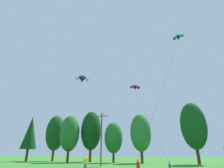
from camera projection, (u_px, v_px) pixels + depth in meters
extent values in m
cylinder|color=#472D19|center=(27.00, 155.00, 47.54)|extent=(0.60, 0.60, 3.06)
cone|color=#0F3D14|center=(30.00, 132.00, 49.67)|extent=(4.19, 4.19, 8.71)
cylinder|color=#472D19|center=(53.00, 155.00, 47.68)|extent=(0.60, 0.60, 3.03)
ellipsoid|color=#144719|center=(55.00, 133.00, 49.79)|extent=(5.06, 5.06, 9.49)
cylinder|color=#472D19|center=(68.00, 156.00, 42.07)|extent=(0.57, 0.57, 2.75)
ellipsoid|color=#236628|center=(70.00, 133.00, 43.98)|extent=(4.76, 4.76, 8.61)
cylinder|color=#472D19|center=(90.00, 155.00, 43.89)|extent=(0.61, 0.61, 3.11)
ellipsoid|color=#0F3D14|center=(91.00, 130.00, 46.05)|extent=(5.15, 5.15, 9.73)
cylinder|color=#472D19|center=(114.00, 157.00, 40.43)|extent=(0.53, 0.53, 2.26)
ellipsoid|color=#236628|center=(113.00, 138.00, 42.00)|extent=(4.23, 4.23, 7.08)
cylinder|color=#472D19|center=(142.00, 157.00, 38.59)|extent=(0.57, 0.57, 2.66)
ellipsoid|color=#2D7033|center=(141.00, 132.00, 40.45)|extent=(4.67, 4.67, 8.34)
cylinder|color=#472D19|center=(198.00, 156.00, 34.48)|extent=(0.60, 0.60, 3.04)
ellipsoid|color=#144719|center=(193.00, 125.00, 36.59)|extent=(5.07, 5.07, 9.52)
cylinder|color=brown|center=(101.00, 138.00, 31.67)|extent=(0.26, 0.26, 9.08)
cube|color=brown|center=(102.00, 116.00, 33.10)|extent=(2.20, 0.14, 0.14)
cylinder|color=#4C4C51|center=(84.00, 168.00, 21.22)|extent=(0.18, 0.18, 0.84)
cylinder|color=#4C4C51|center=(86.00, 168.00, 21.35)|extent=(0.18, 0.18, 0.84)
cube|color=yellow|center=(85.00, 161.00, 21.54)|extent=(0.40, 0.45, 0.60)
sphere|color=tan|center=(86.00, 157.00, 21.70)|extent=(0.22, 0.22, 0.22)
cylinder|color=yellow|center=(84.00, 160.00, 21.45)|extent=(0.50, 0.33, 0.35)
cylinder|color=yellow|center=(87.00, 160.00, 21.75)|extent=(0.50, 0.33, 0.35)
cube|color=red|center=(138.00, 166.00, 13.73)|extent=(0.27, 0.40, 0.60)
sphere|color=tan|center=(138.00, 160.00, 13.89)|extent=(0.22, 0.22, 0.22)
cylinder|color=red|center=(138.00, 166.00, 13.52)|extent=(0.20, 0.10, 0.57)
cylinder|color=red|center=(139.00, 165.00, 13.95)|extent=(0.20, 0.10, 0.57)
cylinder|color=navy|center=(170.00, 168.00, 21.56)|extent=(0.17, 0.17, 0.84)
cylinder|color=navy|center=(169.00, 167.00, 21.75)|extent=(0.17, 0.17, 0.84)
cube|color=white|center=(169.00, 161.00, 21.92)|extent=(0.37, 0.44, 0.60)
sphere|color=tan|center=(169.00, 157.00, 22.08)|extent=(0.22, 0.22, 0.22)
cylinder|color=white|center=(170.00, 160.00, 21.75)|extent=(0.52, 0.29, 0.35)
cylinder|color=white|center=(168.00, 160.00, 22.20)|extent=(0.52, 0.29, 0.35)
ellipsoid|color=purple|center=(82.00, 78.00, 39.63)|extent=(2.20, 2.12, 0.96)
ellipsoid|color=silver|center=(87.00, 79.00, 39.83)|extent=(1.36, 1.40, 1.09)
ellipsoid|color=silver|center=(77.00, 78.00, 39.21)|extent=(1.31, 1.40, 1.09)
cone|color=black|center=(82.00, 81.00, 39.50)|extent=(1.37, 1.37, 0.84)
cylinder|color=black|center=(83.00, 109.00, 30.65)|extent=(7.10, 11.16, 15.06)
ellipsoid|color=teal|center=(178.00, 36.00, 32.81)|extent=(1.38, 1.18, 0.71)
ellipsoid|color=#0F666B|center=(182.00, 36.00, 32.29)|extent=(0.70, 0.85, 0.78)
ellipsoid|color=#0F666B|center=(174.00, 39.00, 33.19)|extent=(0.82, 0.81, 0.78)
cone|color=black|center=(179.00, 38.00, 32.70)|extent=(0.86, 0.86, 0.56)
cylinder|color=black|center=(166.00, 77.00, 23.19)|extent=(6.01, 14.97, 20.27)
ellipsoid|color=#D12893|center=(135.00, 86.00, 39.73)|extent=(1.56, 1.43, 0.82)
ellipsoid|color=#66144C|center=(138.00, 88.00, 39.81)|extent=(0.95, 0.93, 0.89)
ellipsoid|color=#66144C|center=(132.00, 87.00, 39.49)|extent=(0.83, 1.00, 0.89)
cone|color=black|center=(135.00, 89.00, 39.63)|extent=(0.99, 0.99, 0.62)
cylinder|color=black|center=(146.00, 114.00, 30.79)|extent=(5.73, 12.32, 13.53)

